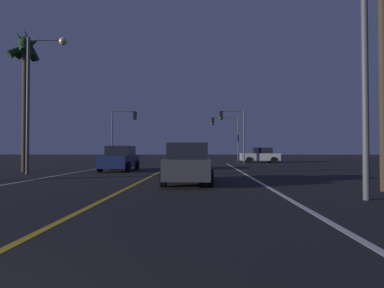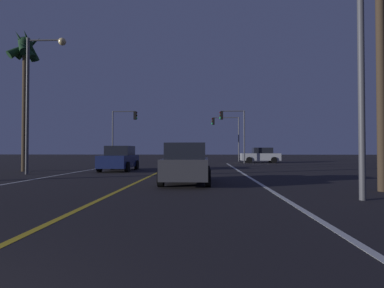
# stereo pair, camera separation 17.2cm
# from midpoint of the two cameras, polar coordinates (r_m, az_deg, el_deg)

# --- Properties ---
(lane_edge_right) EXTENTS (0.16, 37.82, 0.01)m
(lane_edge_right) POSITION_cam_midpoint_polar(r_m,az_deg,el_deg) (14.31, 12.07, -6.74)
(lane_edge_right) COLOR silver
(lane_edge_right) RESTS_ON ground
(lane_edge_left) EXTENTS (0.16, 37.82, 0.01)m
(lane_edge_left) POSITION_cam_midpoint_polar(r_m,az_deg,el_deg) (16.31, -27.77, -5.94)
(lane_edge_left) COLOR silver
(lane_edge_left) RESTS_ON ground
(lane_center_divider) EXTENTS (0.16, 37.82, 0.01)m
(lane_center_divider) POSITION_cam_midpoint_polar(r_m,az_deg,el_deg) (14.41, -9.23, -6.71)
(lane_center_divider) COLOR gold
(lane_center_divider) RESTS_ON ground
(car_lead_same_lane) EXTENTS (2.02, 4.30, 1.70)m
(car_lead_same_lane) POSITION_cam_midpoint_polar(r_m,az_deg,el_deg) (13.10, -0.67, -3.70)
(car_lead_same_lane) COLOR black
(car_lead_same_lane) RESTS_ON ground
(car_crossing_side) EXTENTS (4.30, 2.02, 1.70)m
(car_crossing_side) POSITION_cam_midpoint_polar(r_m,az_deg,el_deg) (35.65, 12.68, -2.07)
(car_crossing_side) COLOR black
(car_crossing_side) RESTS_ON ground
(car_oncoming) EXTENTS (2.02, 4.30, 1.70)m
(car_oncoming) POSITION_cam_midpoint_polar(r_m,az_deg,el_deg) (21.71, -13.01, -2.66)
(car_oncoming) COLOR black
(car_oncoming) RESTS_ON ground
(traffic_light_near_right) EXTENTS (2.74, 0.36, 5.69)m
(traffic_light_near_right) POSITION_cam_midpoint_polar(r_m,az_deg,el_deg) (33.71, 7.66, 3.59)
(traffic_light_near_right) COLOR #4C4C51
(traffic_light_near_right) RESTS_ON ground
(traffic_light_near_left) EXTENTS (2.81, 0.36, 5.72)m
(traffic_light_near_left) POSITION_cam_midpoint_polar(r_m,az_deg,el_deg) (34.71, -12.26, 3.50)
(traffic_light_near_left) COLOR #4C4C51
(traffic_light_near_left) RESTS_ON ground
(traffic_light_far_right) EXTENTS (3.49, 0.36, 5.57)m
(traffic_light_far_right) POSITION_cam_midpoint_polar(r_m,az_deg,el_deg) (39.14, 6.36, 2.86)
(traffic_light_far_right) COLOR #4C4C51
(traffic_light_far_right) RESTS_ON ground
(street_lamp_right_near) EXTENTS (1.84, 0.44, 7.07)m
(street_lamp_right_near) POSITION_cam_midpoint_polar(r_m,az_deg,el_deg) (10.27, 26.88, 16.78)
(street_lamp_right_near) COLOR #4C4C51
(street_lamp_right_near) RESTS_ON ground
(street_lamp_left_mid) EXTENTS (2.35, 0.44, 8.00)m
(street_lamp_left_mid) POSITION_cam_midpoint_polar(r_m,az_deg,el_deg) (20.43, -26.52, 9.36)
(street_lamp_left_mid) COLOR #4C4C51
(street_lamp_left_mid) RESTS_ON ground
(utility_pole_right) EXTENTS (2.20, 0.28, 9.96)m
(utility_pole_right) POSITION_cam_midpoint_polar(r_m,az_deg,el_deg) (12.99, 31.73, 16.28)
(utility_pole_right) COLOR #423323
(utility_pole_right) RESTS_ON ground
(palm_tree_left_mid) EXTENTS (2.20, 2.13, 9.41)m
(palm_tree_left_mid) POSITION_cam_midpoint_polar(r_m,az_deg,el_deg) (24.16, -28.18, 13.63)
(palm_tree_left_mid) COLOR #473826
(palm_tree_left_mid) RESTS_ON ground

